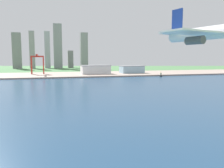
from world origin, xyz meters
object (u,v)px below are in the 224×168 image
(port_crane_red, at_px, (37,60))
(warehouse_annex, at_px, (132,69))
(airplane_landing, at_px, (223,32))
(tugboat_small, at_px, (161,75))
(warehouse_main, at_px, (95,69))

(port_crane_red, xyz_separation_m, warehouse_annex, (194.20, -19.69, -20.68))
(airplane_landing, relative_size, tugboat_small, 2.83)
(tugboat_small, distance_m, port_crane_red, 244.87)
(warehouse_main, relative_size, warehouse_annex, 1.20)
(warehouse_annex, bearing_deg, warehouse_main, -176.55)
(tugboat_small, xyz_separation_m, warehouse_main, (-110.39, 70.76, 8.65))
(port_crane_red, relative_size, warehouse_main, 0.80)
(warehouse_main, bearing_deg, airplane_landing, -95.70)
(airplane_landing, distance_m, warehouse_main, 400.03)
(warehouse_main, bearing_deg, port_crane_red, 167.77)
(port_crane_red, xyz_separation_m, warehouse_main, (113.36, -24.57, -19.80))
(tugboat_small, xyz_separation_m, warehouse_annex, (-29.54, 75.64, 7.78))
(airplane_landing, relative_size, warehouse_annex, 0.96)
(airplane_landing, distance_m, tugboat_small, 361.15)
(tugboat_small, relative_size, warehouse_annex, 0.34)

